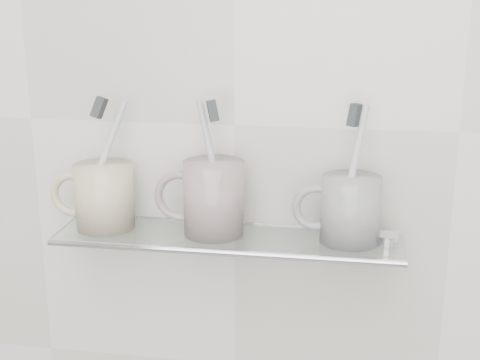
% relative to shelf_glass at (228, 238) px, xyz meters
% --- Properties ---
extents(wall_back, '(2.50, 0.00, 2.50)m').
position_rel_shelf_glass_xyz_m(wall_back, '(0.00, 0.06, 0.15)').
color(wall_back, silver).
rests_on(wall_back, ground).
extents(shelf_glass, '(0.50, 0.12, 0.01)m').
position_rel_shelf_glass_xyz_m(shelf_glass, '(0.00, 0.00, 0.00)').
color(shelf_glass, silver).
rests_on(shelf_glass, wall_back).
extents(shelf_rail, '(0.50, 0.01, 0.01)m').
position_rel_shelf_glass_xyz_m(shelf_rail, '(0.00, -0.06, 0.00)').
color(shelf_rail, silver).
rests_on(shelf_rail, shelf_glass).
extents(bracket_left, '(0.02, 0.03, 0.02)m').
position_rel_shelf_glass_xyz_m(bracket_left, '(-0.21, 0.05, -0.01)').
color(bracket_left, silver).
rests_on(bracket_left, wall_back).
extents(bracket_right, '(0.02, 0.03, 0.02)m').
position_rel_shelf_glass_xyz_m(bracket_right, '(0.21, 0.05, -0.01)').
color(bracket_right, silver).
rests_on(bracket_right, wall_back).
extents(mug_left, '(0.11, 0.11, 0.10)m').
position_rel_shelf_glass_xyz_m(mug_left, '(-0.19, 0.00, 0.05)').
color(mug_left, beige).
rests_on(mug_left, shelf_glass).
extents(mug_left_handle, '(0.07, 0.01, 0.07)m').
position_rel_shelf_glass_xyz_m(mug_left_handle, '(-0.24, 0.00, 0.05)').
color(mug_left_handle, beige).
rests_on(mug_left_handle, mug_left).
extents(toothbrush_left, '(0.07, 0.05, 0.18)m').
position_rel_shelf_glass_xyz_m(toothbrush_left, '(-0.19, 0.00, 0.10)').
color(toothbrush_left, silver).
rests_on(toothbrush_left, mug_left).
extents(bristles_left, '(0.02, 0.03, 0.04)m').
position_rel_shelf_glass_xyz_m(bristles_left, '(-0.19, 0.00, 0.19)').
color(bristles_left, '#2B2F31').
rests_on(bristles_left, toothbrush_left).
extents(mug_center, '(0.09, 0.09, 0.11)m').
position_rel_shelf_glass_xyz_m(mug_center, '(-0.02, 0.00, 0.06)').
color(mug_center, silver).
rests_on(mug_center, shelf_glass).
extents(mug_center_handle, '(0.08, 0.01, 0.08)m').
position_rel_shelf_glass_xyz_m(mug_center_handle, '(-0.07, 0.00, 0.06)').
color(mug_center_handle, silver).
rests_on(mug_center_handle, mug_center).
extents(toothbrush_center, '(0.05, 0.04, 0.19)m').
position_rel_shelf_glass_xyz_m(toothbrush_center, '(-0.02, 0.00, 0.10)').
color(toothbrush_center, '#9BA1B5').
rests_on(toothbrush_center, mug_center).
extents(bristles_center, '(0.02, 0.03, 0.04)m').
position_rel_shelf_glass_xyz_m(bristles_center, '(-0.02, 0.00, 0.19)').
color(bristles_center, '#2B2F31').
rests_on(bristles_center, toothbrush_center).
extents(mug_right, '(0.09, 0.09, 0.09)m').
position_rel_shelf_glass_xyz_m(mug_right, '(0.17, 0.00, 0.05)').
color(mug_right, silver).
rests_on(mug_right, shelf_glass).
extents(mug_right_handle, '(0.07, 0.01, 0.07)m').
position_rel_shelf_glass_xyz_m(mug_right_handle, '(0.13, 0.00, 0.05)').
color(mug_right_handle, silver).
rests_on(mug_right_handle, mug_right).
extents(toothbrush_right, '(0.04, 0.02, 0.19)m').
position_rel_shelf_glass_xyz_m(toothbrush_right, '(0.17, 0.00, 0.10)').
color(toothbrush_right, silver).
rests_on(toothbrush_right, mug_right).
extents(bristles_right, '(0.02, 0.03, 0.03)m').
position_rel_shelf_glass_xyz_m(bristles_right, '(0.17, 0.00, 0.19)').
color(bristles_right, '#2B2F31').
rests_on(bristles_right, toothbrush_right).
extents(chrome_cap, '(0.03, 0.03, 0.01)m').
position_rel_shelf_glass_xyz_m(chrome_cap, '(0.23, 0.00, 0.01)').
color(chrome_cap, silver).
rests_on(chrome_cap, shelf_glass).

